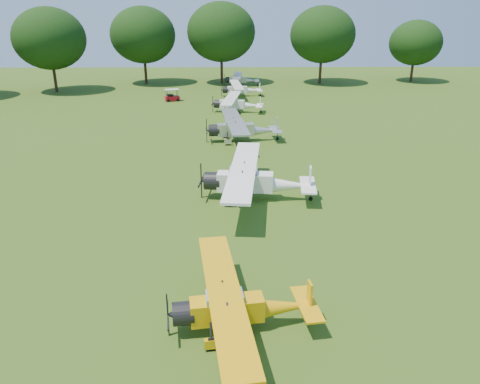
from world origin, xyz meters
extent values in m
plane|color=#2A4812|center=(0.00, 0.00, 0.00)|extent=(160.00, 160.00, 0.00)
cylinder|color=black|center=(30.33, 58.05, 1.85)|extent=(0.44, 0.44, 3.70)
ellipsoid|color=black|center=(30.33, 58.05, 6.37)|extent=(8.63, 8.63, 7.34)
cylinder|color=black|center=(14.28, 56.21, 2.25)|extent=(0.44, 0.44, 4.51)
ellipsoid|color=black|center=(14.28, 56.21, 7.77)|extent=(10.52, 10.52, 8.94)
cylinder|color=black|center=(-2.12, 56.74, 2.37)|extent=(0.44, 0.44, 4.74)
ellipsoid|color=black|center=(-2.12, 56.74, 8.16)|extent=(11.05, 11.05, 9.39)
cylinder|color=black|center=(-14.75, 56.54, 2.24)|extent=(0.44, 0.44, 4.49)
ellipsoid|color=black|center=(-14.75, 56.54, 7.73)|extent=(10.47, 10.47, 8.90)
cylinder|color=black|center=(-26.90, 48.50, 2.22)|extent=(0.44, 0.44, 4.44)
ellipsoid|color=black|center=(-26.90, 48.50, 7.65)|extent=(10.36, 10.36, 8.80)
cube|color=#E1A409|center=(-0.78, -8.13, 0.93)|extent=(2.91, 1.21, 0.93)
cone|color=#E1A409|center=(1.58, -7.81, 0.79)|extent=(2.55, 1.12, 0.79)
cube|color=#8CA5B2|center=(-0.87, -8.15, 1.41)|extent=(1.51, 0.99, 0.48)
cylinder|color=black|center=(-2.44, -8.36, 0.93)|extent=(0.91, 1.02, 0.92)
cube|color=black|center=(-3.01, -8.44, 0.93)|extent=(0.07, 0.11, 1.85)
cube|color=#E1A409|center=(-0.87, -8.15, 1.63)|extent=(2.52, 9.43, 0.12)
cube|color=#E1A409|center=(2.45, -7.69, 1.23)|extent=(0.15, 0.49, 1.15)
cube|color=#E1A409|center=(2.36, -7.71, 0.84)|extent=(1.07, 2.55, 0.08)
cylinder|color=black|center=(-1.33, -9.32, 0.26)|extent=(0.54, 0.21, 0.53)
cylinder|color=black|center=(-1.63, -7.14, 0.26)|extent=(0.54, 0.21, 0.53)
cylinder|color=black|center=(2.54, -7.68, 0.11)|extent=(0.22, 0.10, 0.21)
cube|color=white|center=(0.30, 5.34, 1.19)|extent=(3.70, 1.42, 1.19)
cone|color=white|center=(3.33, 5.05, 1.02)|extent=(3.24, 1.32, 1.02)
cube|color=#8CA5B2|center=(0.19, 5.35, 1.81)|extent=(1.90, 1.21, 0.62)
cylinder|color=black|center=(-1.83, 5.55, 1.19)|extent=(1.12, 1.27, 1.17)
cube|color=black|center=(-2.56, 5.62, 1.19)|extent=(0.08, 0.14, 2.37)
cube|color=white|center=(0.19, 5.35, 2.09)|extent=(2.79, 12.07, 0.16)
cube|color=white|center=(4.46, 4.94, 1.58)|extent=(0.17, 0.63, 1.47)
cube|color=white|center=(4.35, 4.95, 1.07)|extent=(1.26, 3.24, 0.10)
cylinder|color=black|center=(-0.73, 4.02, 0.34)|extent=(0.69, 0.25, 0.68)
cylinder|color=black|center=(-0.46, 6.83, 0.34)|extent=(0.69, 0.25, 0.68)
cylinder|color=black|center=(4.57, 4.93, 0.14)|extent=(0.28, 0.12, 0.27)
cube|color=silver|center=(-0.19, 19.69, 1.11)|extent=(3.48, 1.35, 1.11)
cone|color=silver|center=(2.66, 19.98, 0.95)|extent=(3.05, 1.25, 0.95)
cube|color=#8CA5B2|center=(-0.29, 19.68, 1.70)|extent=(1.79, 1.14, 0.58)
cylinder|color=black|center=(-2.19, 19.48, 1.11)|extent=(1.06, 1.19, 1.10)
cube|color=black|center=(-2.88, 19.41, 1.11)|extent=(0.08, 0.13, 2.23)
cube|color=silver|center=(-0.29, 19.68, 1.96)|extent=(2.68, 11.34, 0.15)
cube|color=silver|center=(3.72, 20.09, 1.48)|extent=(0.17, 0.59, 1.38)
cube|color=silver|center=(3.61, 20.08, 1.01)|extent=(1.20, 3.05, 0.10)
cylinder|color=black|center=(-0.89, 18.28, 0.32)|extent=(0.65, 0.23, 0.64)
cylinder|color=black|center=(-1.17, 20.92, 0.32)|extent=(0.65, 0.23, 0.64)
cylinder|color=black|center=(3.82, 20.10, 0.13)|extent=(0.26, 0.11, 0.25)
cube|color=white|center=(-0.47, 33.00, 0.97)|extent=(3.04, 1.25, 0.97)
cone|color=white|center=(2.00, 32.68, 0.83)|extent=(2.67, 1.16, 0.83)
cube|color=#8CA5B2|center=(-0.56, 33.02, 1.48)|extent=(1.58, 1.03, 0.51)
cylinder|color=black|center=(-2.21, 33.23, 0.97)|extent=(0.95, 1.06, 0.96)
cube|color=black|center=(-2.81, 33.31, 0.97)|extent=(0.07, 0.12, 1.94)
cube|color=white|center=(-0.56, 33.02, 1.71)|extent=(2.60, 9.88, 0.13)
cube|color=white|center=(2.92, 32.56, 1.29)|extent=(0.16, 0.52, 1.20)
cube|color=white|center=(2.83, 32.57, 0.88)|extent=(1.11, 2.67, 0.08)
cylinder|color=black|center=(-1.35, 31.95, 0.28)|extent=(0.57, 0.22, 0.55)
cylinder|color=black|center=(-1.05, 34.24, 0.28)|extent=(0.57, 0.22, 0.55)
cylinder|color=black|center=(3.01, 32.55, 0.11)|extent=(0.23, 0.10, 0.22)
cube|color=white|center=(0.28, 44.07, 0.92)|extent=(2.87, 1.05, 0.92)
cone|color=white|center=(2.64, 44.25, 0.79)|extent=(2.51, 0.98, 0.79)
cube|color=#8CA5B2|center=(0.19, 44.06, 1.41)|extent=(1.46, 0.92, 0.48)
cylinder|color=black|center=(-1.39, 43.94, 0.92)|extent=(0.86, 0.97, 0.91)
cube|color=black|center=(-1.96, 43.89, 0.92)|extent=(0.06, 0.11, 1.84)
cube|color=white|center=(0.19, 44.06, 1.63)|extent=(1.99, 9.38, 0.12)
cube|color=white|center=(3.52, 44.32, 1.23)|extent=(0.13, 0.49, 1.14)
cube|color=white|center=(3.43, 44.31, 0.83)|extent=(0.94, 2.51, 0.08)
cylinder|color=black|center=(-0.34, 42.92, 0.26)|extent=(0.54, 0.18, 0.53)
cylinder|color=black|center=(-0.51, 45.11, 0.26)|extent=(0.54, 0.18, 0.53)
cylinder|color=black|center=(3.60, 44.33, 0.11)|extent=(0.22, 0.09, 0.21)
cube|color=silver|center=(0.53, 54.18, 0.90)|extent=(2.78, 0.97, 0.90)
cone|color=silver|center=(2.84, 54.05, 0.77)|extent=(2.44, 0.90, 0.77)
cube|color=#8CA5B2|center=(0.45, 54.18, 1.37)|extent=(1.41, 0.86, 0.47)
cylinder|color=black|center=(-1.09, 54.27, 0.90)|extent=(0.82, 0.93, 0.89)
cube|color=black|center=(-1.64, 54.30, 0.90)|extent=(0.06, 0.11, 1.80)
cube|color=silver|center=(0.45, 54.18, 1.58)|extent=(1.75, 9.13, 0.12)
cube|color=silver|center=(3.70, 54.00, 1.20)|extent=(0.11, 0.47, 1.11)
cube|color=silver|center=(3.61, 54.00, 0.81)|extent=(0.86, 2.43, 0.08)
cylinder|color=black|center=(-0.21, 53.15, 0.26)|extent=(0.52, 0.17, 0.51)
cylinder|color=black|center=(-0.09, 55.29, 0.26)|extent=(0.52, 0.17, 0.51)
cylinder|color=black|center=(3.78, 53.99, 0.10)|extent=(0.21, 0.08, 0.21)
cube|color=#AE0C18|center=(-8.57, 40.51, 0.38)|extent=(2.11, 1.58, 0.60)
cube|color=black|center=(-8.81, 40.43, 0.73)|extent=(1.03, 1.14, 0.38)
cube|color=white|center=(-8.57, 40.51, 1.55)|extent=(2.06, 1.63, 0.07)
cylinder|color=black|center=(-9.00, 39.80, 0.19)|extent=(0.39, 0.24, 0.38)
cylinder|color=black|center=(-9.34, 40.80, 0.19)|extent=(0.39, 0.24, 0.38)
cylinder|color=black|center=(-7.79, 40.22, 0.19)|extent=(0.39, 0.24, 0.38)
cylinder|color=black|center=(-8.14, 41.22, 0.19)|extent=(0.39, 0.24, 0.38)
camera|label=1|loc=(-0.56, -23.17, 11.67)|focal=35.00mm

